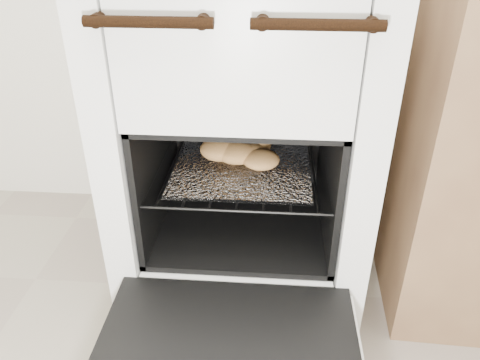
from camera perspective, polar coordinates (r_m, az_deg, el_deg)
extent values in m
cube|color=silver|center=(1.32, 0.56, 6.12)|extent=(0.64, 0.68, 0.98)
cylinder|color=black|center=(0.89, -11.15, 18.36)|extent=(0.23, 0.02, 0.02)
cylinder|color=black|center=(0.86, 9.45, 18.16)|extent=(0.23, 0.02, 0.02)
cube|color=black|center=(1.04, -1.72, -20.87)|extent=(0.55, 0.43, 0.03)
cylinder|color=black|center=(1.31, -9.78, 1.86)|extent=(0.01, 0.45, 0.01)
cylinder|color=black|center=(1.28, 10.57, 1.12)|extent=(0.01, 0.45, 0.01)
cylinder|color=black|center=(1.09, -0.51, -3.82)|extent=(0.46, 0.01, 0.01)
cylinder|color=black|center=(1.47, 0.89, 5.49)|extent=(0.46, 0.01, 0.01)
cylinder|color=black|center=(1.30, -8.18, 1.81)|extent=(0.01, 0.43, 0.01)
cylinder|color=black|center=(1.29, -5.39, 1.71)|extent=(0.01, 0.43, 0.01)
cylinder|color=black|center=(1.28, -2.57, 1.62)|extent=(0.01, 0.43, 0.01)
cylinder|color=black|center=(1.28, 0.29, 1.52)|extent=(0.01, 0.43, 0.01)
cylinder|color=black|center=(1.27, 3.17, 1.41)|extent=(0.01, 0.43, 0.01)
cylinder|color=black|center=(1.27, 6.04, 1.30)|extent=(0.01, 0.43, 0.01)
cylinder|color=black|center=(1.28, 8.91, 1.19)|extent=(0.01, 0.43, 0.01)
cube|color=white|center=(1.25, 0.22, 1.31)|extent=(0.36, 0.32, 0.01)
ellipsoid|color=#DF9A59|center=(1.29, -2.34, 3.83)|extent=(0.16, 0.16, 0.06)
ellipsoid|color=#DF9A59|center=(1.28, 0.81, 3.37)|extent=(0.15, 0.15, 0.05)
ellipsoid|color=#DF9A59|center=(1.33, 1.86, 4.30)|extent=(0.11, 0.11, 0.04)
ellipsoid|color=#DF9A59|center=(1.34, -0.71, 4.53)|extent=(0.16, 0.16, 0.05)
ellipsoid|color=#DF9A59|center=(1.28, -0.40, 3.42)|extent=(0.15, 0.15, 0.05)
ellipsoid|color=#DF9A59|center=(1.25, 2.56, 2.54)|extent=(0.12, 0.12, 0.04)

